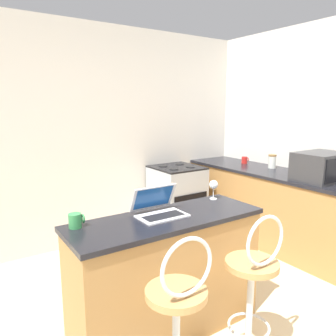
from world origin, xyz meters
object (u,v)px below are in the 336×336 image
(laptop, at_px, (158,208))
(storage_jar, at_px, (272,161))
(mug_green, at_px, (76,221))
(stove_range, at_px, (177,200))
(microwave, at_px, (321,167))
(bar_stool_far, at_px, (253,293))
(wine_glass_short, at_px, (214,185))
(mug_red, at_px, (245,160))
(bar_stool_near, at_px, (178,327))

(laptop, height_order, storage_jar, laptop)
(storage_jar, height_order, mug_green, storage_jar)
(storage_jar, relative_size, mug_green, 1.73)
(stove_range, distance_m, mug_green, 2.30)
(laptop, bearing_deg, microwave, -0.41)
(microwave, height_order, mug_green, microwave)
(mug_green, bearing_deg, bar_stool_far, -38.11)
(stove_range, relative_size, storage_jar, 5.23)
(storage_jar, xyz_separation_m, mug_green, (-2.71, -0.64, -0.04))
(laptop, bearing_deg, storage_jar, 18.67)
(laptop, distance_m, storage_jar, 2.25)
(bar_stool_far, bearing_deg, mug_green, 141.89)
(bar_stool_far, relative_size, wine_glass_short, 6.34)
(stove_range, xyz_separation_m, wine_glass_short, (-0.60, -1.38, 0.57))
(laptop, bearing_deg, mug_green, 172.11)
(mug_red, bearing_deg, wine_glass_short, -144.62)
(wine_glass_short, xyz_separation_m, mug_green, (-1.17, -0.00, -0.07))
(laptop, distance_m, mug_green, 0.58)
(laptop, height_order, microwave, microwave)
(bar_stool_near, relative_size, bar_stool_far, 1.00)
(wine_glass_short, bearing_deg, laptop, -172.01)
(microwave, xyz_separation_m, mug_red, (0.12, 1.17, -0.10))
(bar_stool_far, xyz_separation_m, wine_glass_short, (0.28, 0.71, 0.53))
(bar_stool_far, bearing_deg, laptop, 117.14)
(wine_glass_short, bearing_deg, bar_stool_far, -111.35)
(laptop, xyz_separation_m, mug_green, (-0.58, 0.08, -0.00))
(bar_stool_far, distance_m, laptop, 0.84)
(bar_stool_near, xyz_separation_m, stove_range, (1.47, 2.09, -0.04))
(bar_stool_near, height_order, bar_stool_far, same)
(bar_stool_near, xyz_separation_m, laptop, (0.27, 0.62, 0.46))
(mug_red, bearing_deg, mug_green, -158.16)
(mug_green, bearing_deg, wine_glass_short, 0.18)
(microwave, distance_m, mug_green, 2.57)
(bar_stool_near, height_order, mug_green, bar_stool_near)
(mug_green, bearing_deg, stove_range, 37.91)
(wine_glass_short, bearing_deg, mug_red, 35.38)
(bar_stool_near, distance_m, bar_stool_far, 0.59)
(mug_green, bearing_deg, microwave, -2.11)
(laptop, height_order, mug_green, laptop)
(storage_jar, height_order, wine_glass_short, storage_jar)
(microwave, distance_m, mug_red, 1.18)
(storage_jar, distance_m, mug_green, 2.79)
(stove_range, xyz_separation_m, storage_jar, (0.94, -0.74, 0.53))
(microwave, xyz_separation_m, mug_green, (-2.56, 0.09, -0.10))
(storage_jar, xyz_separation_m, mug_red, (-0.03, 0.43, -0.04))
(bar_stool_far, distance_m, mug_red, 2.56)
(laptop, xyz_separation_m, storage_jar, (2.13, 0.72, 0.03))
(microwave, bearing_deg, bar_stool_far, -159.89)
(laptop, xyz_separation_m, microwave, (1.99, -0.01, 0.10))
(bar_stool_near, height_order, storage_jar, storage_jar)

